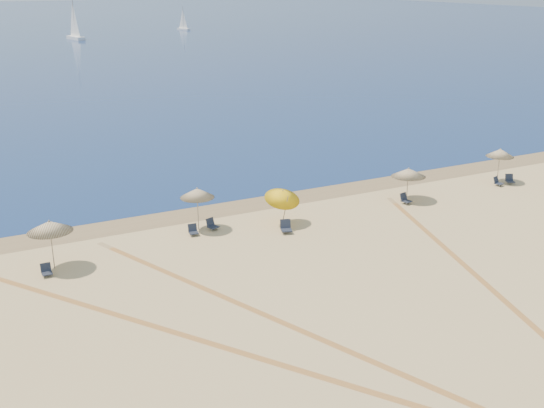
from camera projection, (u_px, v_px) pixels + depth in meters
The scene contains 16 objects.
wet_sand at pixel (245, 205), 42.60m from camera, with size 500.00×500.00×0.00m, color olive.
umbrella_1 at pixel (50, 226), 32.60m from camera, with size 2.27×2.28×2.63m.
umbrella_2 at pixel (197, 193), 37.76m from camera, with size 2.01×2.01×2.59m.
umbrella_3 at pixel (283, 195), 38.63m from camera, with size 2.12×2.18×2.47m.
umbrella_4 at pixel (409, 173), 42.91m from camera, with size 2.29×2.30×2.24m.
umbrella_5 at pixel (500, 153), 46.68m from camera, with size 1.96×1.96×2.51m.
chair_1 at pixel (46, 270), 32.44m from camera, with size 0.52×0.61×0.61m.
chair_2 at pixel (193, 230), 37.57m from camera, with size 0.57×0.65×0.62m.
chair_3 at pixel (212, 225), 38.37m from camera, with size 0.74×0.79×0.66m.
chair_4 at pixel (286, 227), 37.92m from camera, with size 0.80×0.87×0.74m.
chair_5 at pixel (405, 199), 42.76m from camera, with size 0.71×0.78×0.68m.
chair_6 at pixel (498, 182), 46.43m from camera, with size 0.68×0.74×0.64m.
chair_7 at pixel (510, 179), 46.90m from camera, with size 0.78×0.83×0.68m.
sailboat_0 at pixel (183, 23), 180.69m from camera, with size 2.67×4.36×6.36m.
sailboat_1 at pixel (74, 26), 152.90m from camera, with size 3.18×7.14×10.31m.
tire_tracks at pixel (339, 321), 28.23m from camera, with size 51.24×40.49×0.00m.
Camera 1 is at (-16.41, -12.74, 14.12)m, focal length 43.01 mm.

